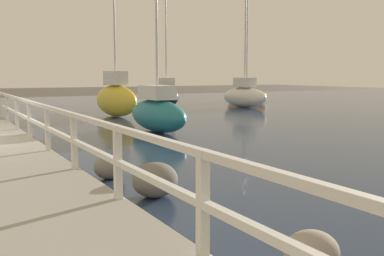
# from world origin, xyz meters

# --- Properties ---
(railing) EXTENTS (0.10, 32.50, 1.04)m
(railing) POSITION_xyz_m (1.65, -0.00, 1.01)
(railing) COLOR white
(railing) RESTS_ON dock_walkway
(boulder_upstream) EXTENTS (0.63, 0.57, 0.47)m
(boulder_upstream) POSITION_xyz_m (2.38, -4.47, 0.24)
(boulder_upstream) COLOR #666056
(boulder_upstream) RESTS_ON ground
(boulder_downstream) EXTENTS (0.79, 0.71, 0.59)m
(boulder_downstream) POSITION_xyz_m (2.60, -6.11, 0.29)
(boulder_downstream) COLOR #666056
(boulder_downstream) RESTS_ON ground
(boulder_mid_strip) EXTENTS (0.60, 0.54, 0.45)m
(boulder_mid_strip) POSITION_xyz_m (2.79, -9.54, 0.23)
(boulder_mid_strip) COLOR gray
(boulder_mid_strip) RESTS_ON ground
(sailboat_white) EXTENTS (1.97, 3.52, 7.28)m
(sailboat_white) POSITION_xyz_m (16.16, 10.03, 0.76)
(sailboat_white) COLOR white
(sailboat_white) RESTS_ON water_surface
(sailboat_yellow) EXTENTS (1.64, 3.55, 6.89)m
(sailboat_yellow) POSITION_xyz_m (7.03, 8.07, 0.90)
(sailboat_yellow) COLOR gold
(sailboat_yellow) RESTS_ON water_surface
(sailboat_orange) EXTENTS (2.71, 3.61, 7.74)m
(sailboat_orange) POSITION_xyz_m (19.79, 14.77, 0.63)
(sailboat_orange) COLOR orange
(sailboat_orange) RESTS_ON water_surface
(sailboat_teal) EXTENTS (1.20, 3.78, 6.57)m
(sailboat_teal) POSITION_xyz_m (6.29, 1.71, 0.70)
(sailboat_teal) COLOR #1E707A
(sailboat_teal) RESTS_ON water_surface
(sailboat_black) EXTENTS (2.06, 3.89, 7.84)m
(sailboat_black) POSITION_xyz_m (12.10, 12.83, 0.76)
(sailboat_black) COLOR black
(sailboat_black) RESTS_ON water_surface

